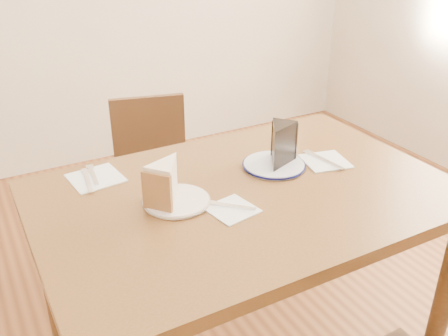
# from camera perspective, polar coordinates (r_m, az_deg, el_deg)

# --- Properties ---
(table) EXTENTS (1.20, 0.80, 0.75)m
(table) POSITION_cam_1_polar(r_m,az_deg,el_deg) (1.50, 2.45, -5.84)
(table) COLOR #472B13
(table) RESTS_ON ground
(chair_far) EXTENTS (0.46, 0.46, 0.77)m
(chair_far) POSITION_cam_1_polar(r_m,az_deg,el_deg) (2.22, -7.88, -1.28)
(chair_far) COLOR #341D0F
(chair_far) RESTS_ON ground
(plate_cream) EXTENTS (0.18, 0.18, 0.01)m
(plate_cream) POSITION_cam_1_polar(r_m,az_deg,el_deg) (1.39, -5.45, -3.77)
(plate_cream) COLOR white
(plate_cream) RESTS_ON table
(plate_navy) EXTENTS (0.19, 0.19, 0.01)m
(plate_navy) POSITION_cam_1_polar(r_m,az_deg,el_deg) (1.59, 5.72, 0.34)
(plate_navy) COLOR silver
(plate_navy) RESTS_ON table
(carrot_cake) EXTENTS (0.14, 0.14, 0.11)m
(carrot_cake) POSITION_cam_1_polar(r_m,az_deg,el_deg) (1.37, -6.44, -1.58)
(carrot_cake) COLOR beige
(carrot_cake) RESTS_ON plate_cream
(chocolate_cake) EXTENTS (0.14, 0.14, 0.12)m
(chocolate_cake) POSITION_cam_1_polar(r_m,az_deg,el_deg) (1.56, 6.34, 2.39)
(chocolate_cake) COLOR black
(chocolate_cake) RESTS_ON plate_navy
(napkin_cream) EXTENTS (0.14, 0.14, 0.00)m
(napkin_cream) POSITION_cam_1_polar(r_m,az_deg,el_deg) (1.36, 0.92, -4.77)
(napkin_cream) COLOR white
(napkin_cream) RESTS_ON table
(napkin_navy) EXTENTS (0.16, 0.16, 0.00)m
(napkin_navy) POSITION_cam_1_polar(r_m,az_deg,el_deg) (1.65, 11.51, 0.77)
(napkin_navy) COLOR white
(napkin_navy) RESTS_ON table
(napkin_spare) EXTENTS (0.16, 0.16, 0.00)m
(napkin_spare) POSITION_cam_1_polar(r_m,az_deg,el_deg) (1.56, -14.46, -1.11)
(napkin_spare) COLOR white
(napkin_spare) RESTS_ON table
(fork_cream) EXTENTS (0.11, 0.11, 0.00)m
(fork_cream) POSITION_cam_1_polar(r_m,az_deg,el_deg) (1.37, 0.82, -4.33)
(fork_cream) COLOR silver
(fork_cream) RESTS_ON napkin_cream
(knife_navy) EXTENTS (0.03, 0.17, 0.00)m
(knife_navy) POSITION_cam_1_polar(r_m,az_deg,el_deg) (1.65, 11.33, 0.93)
(knife_navy) COLOR silver
(knife_navy) RESTS_ON napkin_navy
(fork_spare) EXTENTS (0.03, 0.14, 0.00)m
(fork_spare) POSITION_cam_1_polar(r_m,az_deg,el_deg) (1.58, -14.73, -0.77)
(fork_spare) COLOR silver
(fork_spare) RESTS_ON napkin_spare
(knife_spare) EXTENTS (0.04, 0.16, 0.00)m
(knife_spare) POSITION_cam_1_polar(r_m,az_deg,el_deg) (1.55, -15.31, -1.38)
(knife_spare) COLOR silver
(knife_spare) RESTS_ON napkin_spare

